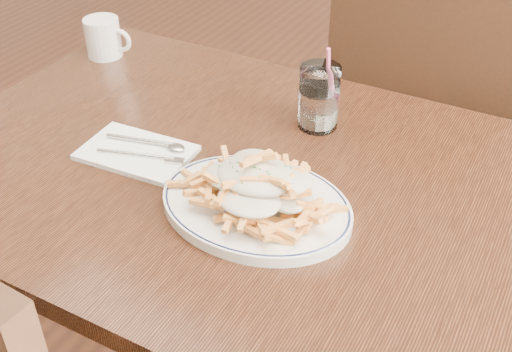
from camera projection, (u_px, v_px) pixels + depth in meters
The scene contains 8 objects.
table at pixel (250, 206), 1.17m from camera, with size 1.20×0.80×0.75m.
chair_far at pixel (434, 105), 1.63m from camera, with size 0.55×0.55×1.04m.
fries_plate at pixel (256, 205), 1.03m from camera, with size 0.39×0.36×0.02m.
loaded_fries at pixel (256, 182), 1.00m from camera, with size 0.29×0.26×0.07m.
napkin at pixel (137, 153), 1.16m from camera, with size 0.20×0.13×0.01m, color white.
cutlery at pixel (138, 147), 1.16m from camera, with size 0.18×0.11×0.01m.
water_glass at pixel (319, 101), 1.22m from camera, with size 0.08×0.08×0.17m.
coffee_mug at pixel (104, 38), 1.48m from camera, with size 0.11×0.08×0.09m.
Camera 1 is at (0.45, -0.80, 1.41)m, focal length 45.00 mm.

